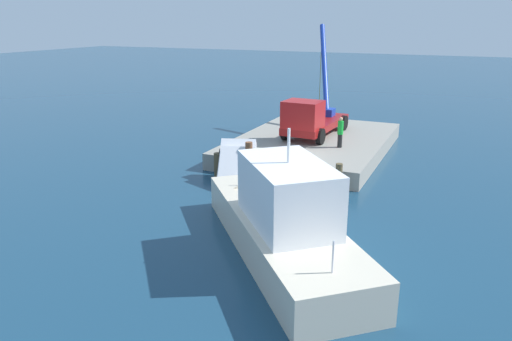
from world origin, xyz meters
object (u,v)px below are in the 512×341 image
(crane_truck, at_px, (312,116))
(salvaged_car, at_px, (236,174))
(dock_worker, at_px, (340,132))
(moored_yacht, at_px, (271,224))

(crane_truck, bearing_deg, salvaged_car, -10.66)
(dock_worker, relative_size, salvaged_car, 0.47)
(crane_truck, relative_size, moored_yacht, 0.90)
(dock_worker, distance_m, salvaged_car, 7.39)
(dock_worker, distance_m, moored_yacht, 11.44)
(dock_worker, bearing_deg, crane_truck, -128.52)
(crane_truck, distance_m, moored_yacht, 13.64)
(crane_truck, height_order, moored_yacht, crane_truck)
(crane_truck, relative_size, dock_worker, 5.61)
(dock_worker, xyz_separation_m, moored_yacht, (11.36, 0.25, -1.31))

